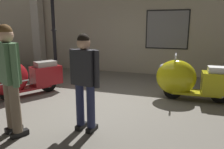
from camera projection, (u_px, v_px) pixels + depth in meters
ground_plane at (104, 101)px, 5.11m from camera, size 60.00×60.00×0.00m
showroom_back_wall at (133, 27)px, 7.95m from camera, size 18.00×0.63×3.43m
scooter_0 at (21, 78)px, 5.34m from camera, size 1.32×1.80×1.09m
scooter_1 at (189, 80)px, 5.12m from camera, size 1.82×0.61×1.10m
lamppost at (53, 23)px, 7.08m from camera, size 0.32×0.32×3.08m
visitor_0 at (9, 73)px, 3.35m from camera, size 0.55×0.41×1.78m
visitor_1 at (85, 76)px, 3.51m from camera, size 0.55×0.30×1.64m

